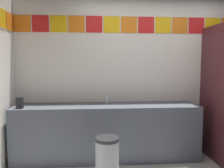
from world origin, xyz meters
The scene contains 5 objects.
wall_back centered at (0.00, 1.48, 1.31)m, with size 4.48×0.09×2.62m.
vanity_counter centered at (-0.80, 1.16, 0.42)m, with size 2.78×0.56×0.84m.
faucet_center centered at (-0.80, 1.25, 0.89)m, with size 0.04×0.10×0.14m.
soap_dispenser centered at (-2.03, 1.00, 0.92)m, with size 0.09×0.09×0.16m.
trash_bin centered at (-0.83, 0.40, 0.30)m, with size 0.29×0.29×0.59m.
Camera 1 is at (-0.97, -2.21, 1.48)m, focal length 35.95 mm.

